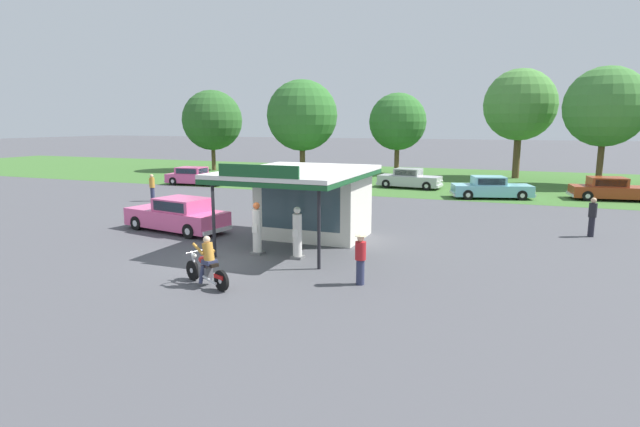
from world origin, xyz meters
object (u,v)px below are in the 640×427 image
(gas_pump_offside, at_px, (297,235))
(parked_car_back_row_centre_right, at_px, (195,177))
(parked_car_back_row_right, at_px, (317,175))
(bystander_admiring_sedan, at_px, (152,187))
(parked_car_second_row_spare, at_px, (491,188))
(parked_car_back_row_far_left, at_px, (612,190))
(parked_car_back_row_far_right, at_px, (409,179))
(bystander_strolling_foreground, at_px, (367,189))
(gas_pump_nearside, at_px, (257,231))
(bystander_leaning_by_kiosk, at_px, (592,216))
(bystander_chatting_near_pumps, at_px, (360,258))
(bystander_standing_back_lot, at_px, (305,191))
(featured_classic_sedan, at_px, (178,216))
(motorcycle_with_rider, at_px, (207,265))

(gas_pump_offside, relative_size, parked_car_back_row_centre_right, 0.38)
(parked_car_back_row_right, distance_m, bystander_admiring_sedan, 14.41)
(gas_pump_offside, xyz_separation_m, bystander_admiring_sedan, (-14.43, 9.39, 0.03))
(parked_car_second_row_spare, relative_size, parked_car_back_row_far_left, 1.02)
(parked_car_back_row_far_right, xyz_separation_m, bystander_strolling_foreground, (-0.83, -8.82, 0.22))
(gas_pump_nearside, distance_m, parked_car_back_row_right, 23.38)
(parked_car_back_row_centre_right, bearing_deg, bystander_leaning_by_kiosk, -19.44)
(bystander_chatting_near_pumps, relative_size, bystander_standing_back_lot, 1.04)
(parked_car_back_row_far_right, xyz_separation_m, bystander_admiring_sedan, (-13.99, -12.78, 0.24))
(featured_classic_sedan, relative_size, parked_car_second_row_spare, 0.99)
(gas_pump_offside, xyz_separation_m, parked_car_back_row_far_right, (-0.44, 22.17, -0.20))
(gas_pump_offside, distance_m, bystander_strolling_foreground, 13.41)
(gas_pump_nearside, distance_m, bystander_strolling_foreground, 13.35)
(featured_classic_sedan, height_order, parked_car_back_row_far_left, featured_classic_sedan)
(gas_pump_offside, bearing_deg, bystander_leaning_by_kiosk, 37.48)
(motorcycle_with_rider, relative_size, parked_car_back_row_far_right, 0.41)
(parked_car_back_row_right, xyz_separation_m, bystander_strolling_foreground, (7.02, -9.08, 0.24))
(gas_pump_nearside, distance_m, parked_car_back_row_far_left, 25.61)
(parked_car_second_row_spare, relative_size, bystander_admiring_sedan, 3.19)
(gas_pump_nearside, bearing_deg, featured_classic_sedan, 156.31)
(parked_car_back_row_far_left, distance_m, parked_car_back_row_right, 21.50)
(gas_pump_offside, distance_m, bystander_standing_back_lot, 12.77)
(parked_car_back_row_far_right, bearing_deg, motorcycle_with_rider, -91.83)
(parked_car_second_row_spare, bearing_deg, bystander_strolling_foreground, -142.49)
(bystander_standing_back_lot, bearing_deg, parked_car_back_row_far_right, 67.28)
(motorcycle_with_rider, bearing_deg, bystander_strolling_foreground, 90.00)
(bystander_admiring_sedan, bearing_deg, bystander_standing_back_lot, 14.27)
(parked_car_back_row_centre_right, height_order, parked_car_back_row_right, parked_car_back_row_right)
(parked_car_back_row_centre_right, relative_size, bystander_leaning_by_kiosk, 2.91)
(featured_classic_sedan, bearing_deg, parked_car_back_row_far_right, 71.20)
(parked_car_back_row_right, bearing_deg, bystander_chatting_near_pumps, -65.12)
(gas_pump_offside, height_order, bystander_admiring_sedan, gas_pump_offside)
(parked_car_back_row_right, bearing_deg, gas_pump_offside, -69.70)
(gas_pump_nearside, height_order, bystander_chatting_near_pumps, gas_pump_nearside)
(bystander_standing_back_lot, bearing_deg, bystander_leaning_by_kiosk, -13.70)
(featured_classic_sedan, xyz_separation_m, bystander_admiring_sedan, (-7.26, 6.98, 0.20))
(parked_car_back_row_far_left, bearing_deg, motorcycle_with_rider, -120.16)
(motorcycle_with_rider, distance_m, bystander_chatting_near_pumps, 4.73)
(parked_car_back_row_far_left, distance_m, bystander_standing_back_lot, 20.06)
(gas_pump_nearside, xyz_separation_m, parked_car_back_row_centre_right, (-15.45, 17.89, -0.26))
(parked_car_back_row_far_right, xyz_separation_m, bystander_leaning_by_kiosk, (11.02, -14.06, 0.24))
(parked_car_back_row_far_left, distance_m, bystander_strolling_foreground, 16.27)
(parked_car_back_row_far_right, bearing_deg, bystander_chatting_near_pumps, -81.75)
(parked_car_back_row_far_right, distance_m, bystander_strolling_foreground, 8.87)
(motorcycle_with_rider, relative_size, parked_car_back_row_centre_right, 0.41)
(bystander_chatting_near_pumps, bearing_deg, gas_pump_offside, 145.65)
(motorcycle_with_rider, relative_size, parked_car_back_row_right, 0.37)
(parked_car_back_row_centre_right, height_order, bystander_leaning_by_kiosk, bystander_leaning_by_kiosk)
(featured_classic_sedan, height_order, bystander_leaning_by_kiosk, bystander_leaning_by_kiosk)
(bystander_strolling_foreground, relative_size, bystander_admiring_sedan, 0.99)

